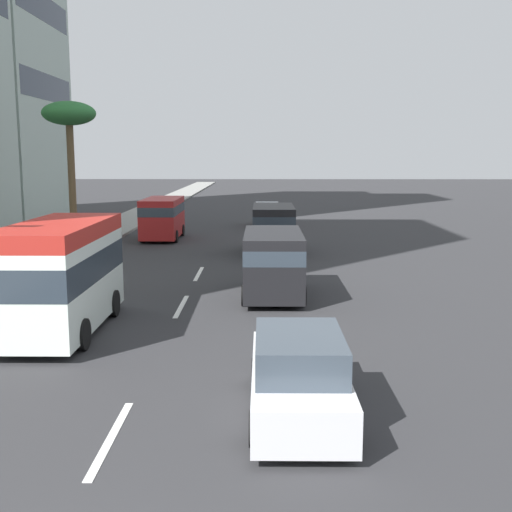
% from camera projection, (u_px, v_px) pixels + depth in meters
% --- Properties ---
extents(ground_plane, '(198.00, 198.00, 0.00)m').
position_uv_depth(ground_plane, '(215.00, 243.00, 36.97)').
color(ground_plane, '#2D2D30').
extents(sidewalk_right, '(162.00, 3.32, 0.15)m').
position_uv_depth(sidewalk_right, '(85.00, 241.00, 37.03)').
color(sidewalk_right, gray).
rests_on(sidewalk_right, ground_plane).
extents(lane_stripe_near, '(3.20, 0.16, 0.01)m').
position_uv_depth(lane_stripe_near, '(111.00, 438.00, 11.48)').
color(lane_stripe_near, silver).
rests_on(lane_stripe_near, ground_plane).
extents(lane_stripe_mid, '(3.20, 0.16, 0.01)m').
position_uv_depth(lane_stripe_mid, '(181.00, 306.00, 21.45)').
color(lane_stripe_mid, silver).
rests_on(lane_stripe_mid, ground_plane).
extents(lane_stripe_far, '(3.20, 0.16, 0.01)m').
position_uv_depth(lane_stripe_far, '(199.00, 274.00, 27.35)').
color(lane_stripe_far, silver).
rests_on(lane_stripe_far, ground_plane).
extents(van_lead, '(4.73, 2.23, 2.45)m').
position_uv_depth(van_lead, '(273.00, 226.00, 33.03)').
color(van_lead, black).
rests_on(van_lead, ground_plane).
extents(car_second, '(4.40, 1.85, 1.71)m').
position_uv_depth(car_second, '(267.00, 215.00, 45.35)').
color(car_second, '#A51E1E').
rests_on(car_second, ground_plane).
extents(minibus_third, '(6.08, 2.36, 3.17)m').
position_uv_depth(minibus_third, '(61.00, 273.00, 18.15)').
color(minibus_third, silver).
rests_on(minibus_third, ground_plane).
extents(van_fourth, '(5.11, 2.19, 2.47)m').
position_uv_depth(van_fourth, '(163.00, 216.00, 38.45)').
color(van_fourth, '#A51E1E').
rests_on(van_fourth, ground_plane).
extents(car_fifth, '(4.69, 1.88, 1.68)m').
position_uv_depth(car_fifth, '(299.00, 376.00, 12.40)').
color(car_fifth, silver).
rests_on(car_fifth, ground_plane).
extents(van_sixth, '(4.66, 2.18, 2.34)m').
position_uv_depth(van_sixth, '(273.00, 260.00, 22.71)').
color(van_sixth, black).
rests_on(van_sixth, ground_plane).
extents(pedestrian_near_lamp, '(0.39, 0.37, 1.63)m').
position_uv_depth(pedestrian_near_lamp, '(18.00, 243.00, 29.38)').
color(pedestrian_near_lamp, '#333338').
rests_on(pedestrian_near_lamp, sidewalk_right).
extents(palm_tree, '(3.07, 3.07, 7.97)m').
position_uv_depth(palm_tree, '(69.00, 119.00, 36.63)').
color(palm_tree, brown).
rests_on(palm_tree, sidewalk_right).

